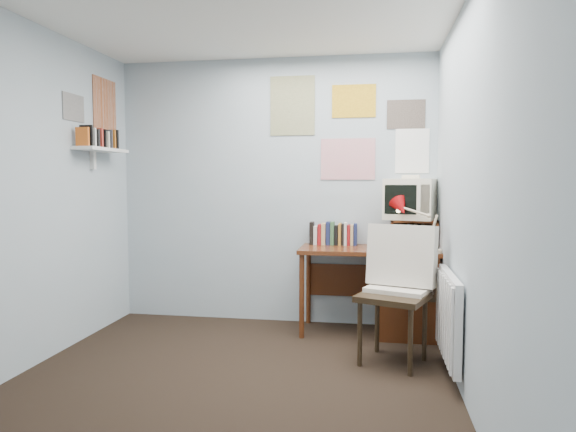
% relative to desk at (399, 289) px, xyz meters
% --- Properties ---
extents(ground, '(3.50, 3.50, 0.00)m').
position_rel_desk_xyz_m(ground, '(-1.17, -1.48, -0.41)').
color(ground, black).
rests_on(ground, ground).
extents(back_wall, '(3.00, 0.02, 2.50)m').
position_rel_desk_xyz_m(back_wall, '(-1.17, 0.27, 0.84)').
color(back_wall, '#A6B3BD').
rests_on(back_wall, ground).
extents(left_wall, '(0.02, 3.50, 2.50)m').
position_rel_desk_xyz_m(left_wall, '(-2.67, -1.48, 0.84)').
color(left_wall, '#A6B3BD').
rests_on(left_wall, ground).
extents(right_wall, '(0.02, 3.50, 2.50)m').
position_rel_desk_xyz_m(right_wall, '(0.33, -1.48, 0.84)').
color(right_wall, '#A6B3BD').
rests_on(right_wall, ground).
extents(desk, '(1.20, 0.55, 0.76)m').
position_rel_desk_xyz_m(desk, '(0.00, 0.00, 0.00)').
color(desk, '#522712').
rests_on(desk, ground).
extents(desk_chair, '(0.65, 0.64, 1.00)m').
position_rel_desk_xyz_m(desk_chair, '(-0.08, -0.73, 0.09)').
color(desk_chair, black).
rests_on(desk_chair, ground).
extents(desk_lamp, '(0.30, 0.26, 0.41)m').
position_rel_desk_xyz_m(desk_lamp, '(0.27, -0.22, 0.56)').
color(desk_lamp, '#B40C0F').
rests_on(desk_lamp, desk).
extents(tv_riser, '(0.40, 0.30, 0.25)m').
position_rel_desk_xyz_m(tv_riser, '(0.12, 0.11, 0.48)').
color(tv_riser, '#522712').
rests_on(tv_riser, desk).
extents(crt_tv, '(0.50, 0.48, 0.39)m').
position_rel_desk_xyz_m(crt_tv, '(0.09, 0.13, 0.80)').
color(crt_tv, '#ECE3C5').
rests_on(crt_tv, tv_riser).
extents(book_row, '(0.60, 0.14, 0.22)m').
position_rel_desk_xyz_m(book_row, '(-0.51, 0.18, 0.46)').
color(book_row, '#522712').
rests_on(book_row, desk).
extents(radiator, '(0.09, 0.80, 0.60)m').
position_rel_desk_xyz_m(radiator, '(0.29, -0.93, 0.01)').
color(radiator, white).
rests_on(radiator, right_wall).
extents(wall_shelf, '(0.20, 0.62, 0.24)m').
position_rel_desk_xyz_m(wall_shelf, '(-2.57, -0.38, 1.21)').
color(wall_shelf, white).
rests_on(wall_shelf, left_wall).
extents(posters_back, '(1.20, 0.01, 0.90)m').
position_rel_desk_xyz_m(posters_back, '(-0.47, 0.26, 1.44)').
color(posters_back, white).
rests_on(posters_back, back_wall).
extents(posters_left, '(0.01, 0.70, 0.60)m').
position_rel_desk_xyz_m(posters_left, '(-2.67, -0.38, 1.59)').
color(posters_left, white).
rests_on(posters_left, left_wall).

